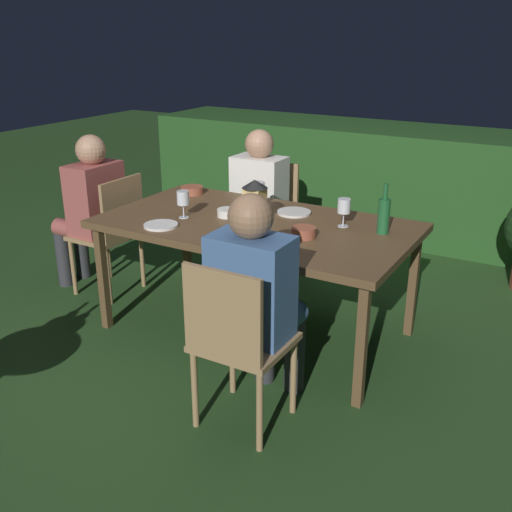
% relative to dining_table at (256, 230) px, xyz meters
% --- Properties ---
extents(ground_plane, '(16.00, 16.00, 0.00)m').
position_rel_dining_table_xyz_m(ground_plane, '(0.00, 0.00, -0.69)').
color(ground_plane, '#26471E').
extents(dining_table, '(1.88, 1.03, 0.73)m').
position_rel_dining_table_xyz_m(dining_table, '(0.00, 0.00, 0.00)').
color(dining_table, brown).
rests_on(dining_table, ground).
extents(chair_head_near, '(0.40, 0.42, 0.87)m').
position_rel_dining_table_xyz_m(chair_head_near, '(-1.19, 0.00, -0.20)').
color(chair_head_near, '#9E7A51').
rests_on(chair_head_near, ground).
extents(person_in_rust, '(0.48, 0.38, 1.15)m').
position_rel_dining_table_xyz_m(person_in_rust, '(-1.38, 0.00, -0.05)').
color(person_in_rust, '#9E4C47').
rests_on(person_in_rust, ground).
extents(chair_side_left_b, '(0.42, 0.40, 0.87)m').
position_rel_dining_table_xyz_m(chair_side_left_b, '(0.42, -0.91, -0.20)').
color(chair_side_left_b, '#9E7A51').
rests_on(chair_side_left_b, ground).
extents(person_in_blue, '(0.38, 0.47, 1.15)m').
position_rel_dining_table_xyz_m(person_in_blue, '(0.42, -0.71, -0.05)').
color(person_in_blue, '#426699').
rests_on(person_in_blue, ground).
extents(chair_side_right_a, '(0.42, 0.40, 0.87)m').
position_rel_dining_table_xyz_m(chair_side_right_a, '(-0.42, 0.91, -0.20)').
color(chair_side_right_a, '#9E7A51').
rests_on(chair_side_right_a, ground).
extents(person_in_cream, '(0.38, 0.47, 1.15)m').
position_rel_dining_table_xyz_m(person_in_cream, '(-0.42, 0.71, -0.05)').
color(person_in_cream, white).
rests_on(person_in_cream, ground).
extents(lantern_centerpiece, '(0.15, 0.15, 0.27)m').
position_rel_dining_table_xyz_m(lantern_centerpiece, '(0.00, -0.01, 0.20)').
color(lantern_centerpiece, black).
rests_on(lantern_centerpiece, dining_table).
extents(green_bottle_on_table, '(0.07, 0.07, 0.29)m').
position_rel_dining_table_xyz_m(green_bottle_on_table, '(0.73, 0.18, 0.16)').
color(green_bottle_on_table, '#1E5B2D').
rests_on(green_bottle_on_table, dining_table).
extents(wine_glass_a, '(0.08, 0.08, 0.17)m').
position_rel_dining_table_xyz_m(wine_glass_a, '(-0.43, -0.15, 0.17)').
color(wine_glass_a, silver).
rests_on(wine_glass_a, dining_table).
extents(wine_glass_b, '(0.08, 0.08, 0.17)m').
position_rel_dining_table_xyz_m(wine_glass_b, '(0.49, 0.18, 0.17)').
color(wine_glass_b, silver).
rests_on(wine_glass_b, dining_table).
extents(wine_glass_c, '(0.08, 0.08, 0.17)m').
position_rel_dining_table_xyz_m(wine_glass_c, '(-0.15, 0.29, 0.17)').
color(wine_glass_c, silver).
rests_on(wine_glass_c, dining_table).
extents(plate_a, '(0.20, 0.20, 0.01)m').
position_rel_dining_table_xyz_m(plate_a, '(-0.44, -0.36, 0.06)').
color(plate_a, white).
rests_on(plate_a, dining_table).
extents(plate_b, '(0.21, 0.21, 0.01)m').
position_rel_dining_table_xyz_m(plate_b, '(0.12, 0.27, 0.06)').
color(plate_b, silver).
rests_on(plate_b, dining_table).
extents(bowl_olives, '(0.13, 0.13, 0.05)m').
position_rel_dining_table_xyz_m(bowl_olives, '(-0.21, 0.01, 0.08)').
color(bowl_olives, silver).
rests_on(bowl_olives, dining_table).
extents(bowl_bread, '(0.14, 0.14, 0.06)m').
position_rel_dining_table_xyz_m(bowl_bread, '(0.37, -0.11, 0.08)').
color(bowl_bread, '#9E5138').
rests_on(bowl_bread, dining_table).
extents(bowl_salad, '(0.16, 0.16, 0.05)m').
position_rel_dining_table_xyz_m(bowl_salad, '(-0.72, 0.34, 0.08)').
color(bowl_salad, '#9E5138').
rests_on(bowl_salad, dining_table).
extents(hedge_backdrop, '(4.62, 0.89, 0.98)m').
position_rel_dining_table_xyz_m(hedge_backdrop, '(0.00, 2.40, -0.20)').
color(hedge_backdrop, '#234C1E').
rests_on(hedge_backdrop, ground).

